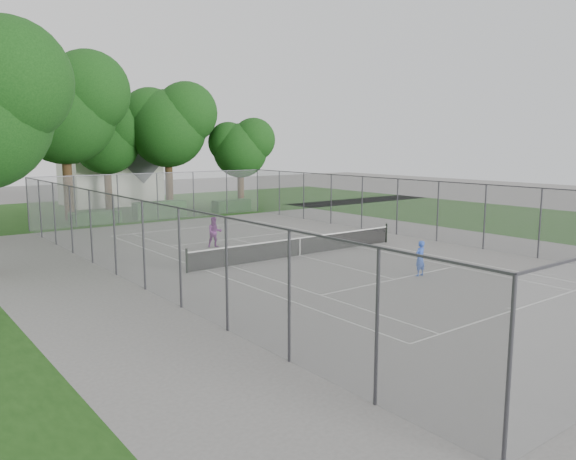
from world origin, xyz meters
TOP-DOWN VIEW (x-y plane):
  - ground at (0.00, 0.00)m, footprint 120.00×120.00m
  - grass_far at (0.00, 26.00)m, footprint 60.00×20.00m
  - grass_right at (22.00, 0.00)m, footprint 16.00×40.00m
  - court_markings at (0.00, 0.00)m, footprint 11.03×23.83m
  - tennis_net at (0.00, 0.00)m, footprint 12.87×0.10m
  - perimeter_fence at (0.00, 0.00)m, footprint 18.08×34.08m
  - tree_far_left at (-5.16, 20.83)m, footprint 8.59×7.84m
  - tree_far_midleft at (-0.69, 25.05)m, footprint 6.41×5.85m
  - tree_far_midright at (3.81, 22.66)m, footprint 7.55×6.89m
  - tree_far_right at (9.63, 20.41)m, footprint 5.50×5.03m
  - hedge_left at (-4.38, 17.87)m, footprint 3.51×1.05m
  - hedge_mid at (0.67, 18.17)m, footprint 4.00×1.14m
  - hedge_right at (7.27, 18.34)m, footprint 3.21×1.18m
  - house at (1.19, 29.94)m, footprint 8.01×6.21m
  - girl_player at (1.35, -6.59)m, footprint 0.57×0.39m
  - woman_player at (-2.27, 4.67)m, footprint 0.96×0.84m

SIDE VIEW (x-z plane):
  - ground at x=0.00m, z-range 0.00..0.00m
  - grass_far at x=0.00m, z-range 0.00..0.00m
  - grass_right at x=22.00m, z-range 0.00..0.00m
  - court_markings at x=0.00m, z-range 0.00..0.01m
  - hedge_left at x=-4.38m, z-range 0.00..0.88m
  - hedge_right at x=7.27m, z-range 0.00..0.96m
  - tennis_net at x=0.00m, z-range -0.04..1.06m
  - hedge_mid at x=0.67m, z-range 0.00..1.26m
  - girl_player at x=1.35m, z-range 0.00..1.54m
  - woman_player at x=-2.27m, z-range 0.00..1.69m
  - perimeter_fence at x=0.00m, z-range 0.05..3.57m
  - house at x=1.19m, z-range -0.97..9.00m
  - tree_far_right at x=9.63m, z-range 1.47..9.39m
  - tree_far_midleft at x=-0.69m, z-range 1.72..10.93m
  - tree_far_midright at x=3.81m, z-range 2.03..12.88m
  - tree_far_left at x=-5.16m, z-range 2.31..14.66m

